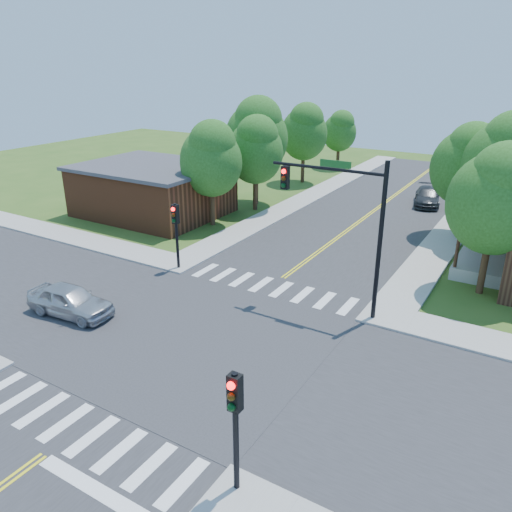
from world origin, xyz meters
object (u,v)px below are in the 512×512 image
Objects in this scene: signal_mast_ne at (344,211)px; signal_pole_se at (235,412)px; car_silver at (70,301)px; car_dgrey at (427,197)px; signal_pole_nw at (176,224)px.

signal_pole_se is (1.69, -11.21, -2.19)m from signal_mast_ne.
signal_pole_se is 0.88× the size of car_silver.
signal_mast_ne is 1.45× the size of car_dgrey.
car_silver is (-0.77, -6.70, -1.95)m from signal_pole_nw.
signal_mast_ne is at bearing 98.56° from signal_pole_se.
signal_pole_nw is at bearing -179.93° from signal_mast_ne.
car_dgrey is at bearing 67.38° from signal_pole_nw.
signal_pole_nw reaches higher than car_dgrey.
signal_pole_se is at bearing -115.84° from car_silver.
signal_mast_ne is 1.89× the size of signal_pole_se.
signal_pole_nw is 7.02m from car_silver.
signal_mast_ne is 11.55m from signal_pole_se.
signal_pole_nw is 0.88× the size of car_silver.
signal_pole_se is at bearing -98.04° from car_dgrey.
signal_mast_ne is at bearing -100.20° from car_dgrey.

